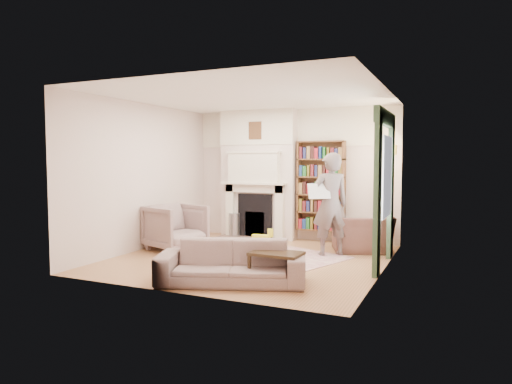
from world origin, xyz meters
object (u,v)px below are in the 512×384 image
at_px(sofa, 231,262).
at_px(man_reading, 330,204).
at_px(rocking_horse, 261,241).
at_px(armchair_left, 176,227).
at_px(bookcase, 321,186).
at_px(armchair_reading, 362,233).
at_px(paraffin_heater, 234,225).
at_px(coffee_table, 276,268).

height_order(sofa, man_reading, man_reading).
bearing_deg(man_reading, rocking_horse, -19.89).
bearing_deg(sofa, armchair_left, 120.49).
bearing_deg(bookcase, rocking_horse, -112.29).
relative_size(armchair_reading, man_reading, 0.58).
bearing_deg(armchair_reading, man_reading, 32.39).
distance_m(armchair_reading, man_reading, 0.95).
height_order(sofa, paraffin_heater, sofa).
xyz_separation_m(bookcase, paraffin_heater, (-1.87, -0.32, -0.90)).
bearing_deg(coffee_table, sofa, -158.21).
xyz_separation_m(armchair_reading, man_reading, (-0.45, -0.60, 0.58)).
xyz_separation_m(armchair_left, rocking_horse, (1.62, 0.37, -0.21)).
xyz_separation_m(armchair_reading, paraffin_heater, (-2.86, 0.36, -0.07)).
height_order(armchair_left, rocking_horse, armchair_left).
distance_m(coffee_table, rocking_horse, 2.11).
bearing_deg(paraffin_heater, armchair_reading, -7.19).
bearing_deg(paraffin_heater, man_reading, -21.74).
relative_size(bookcase, armchair_reading, 1.72).
height_order(bookcase, sofa, bookcase).
distance_m(man_reading, coffee_table, 2.29).
bearing_deg(paraffin_heater, bookcase, 9.69).
distance_m(bookcase, armchair_reading, 1.46).
relative_size(bookcase, rocking_horse, 3.55).
xyz_separation_m(armchair_left, sofa, (2.06, -1.69, -0.14)).
xyz_separation_m(bookcase, sofa, (-0.22, -3.67, -0.88)).
bearing_deg(man_reading, sofa, 36.90).
height_order(armchair_left, man_reading, man_reading).
xyz_separation_m(armchair_left, paraffin_heater, (0.41, 1.67, -0.16)).
height_order(sofa, rocking_horse, sofa).
xyz_separation_m(man_reading, rocking_horse, (-1.20, -0.33, -0.69)).
bearing_deg(sofa, paraffin_heater, 95.95).
bearing_deg(armchair_left, coffee_table, -101.00).
distance_m(paraffin_heater, rocking_horse, 1.77).
xyz_separation_m(armchair_left, man_reading, (2.82, 0.70, 0.49)).
distance_m(bookcase, sofa, 3.78).
bearing_deg(bookcase, armchair_left, -138.98).
height_order(bookcase, armchair_reading, bookcase).
bearing_deg(sofa, rocking_horse, 81.87).
distance_m(sofa, rocking_horse, 2.10).
bearing_deg(bookcase, armchair_reading, -34.41).
distance_m(armchair_left, man_reading, 2.95).
relative_size(bookcase, man_reading, 1.00).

